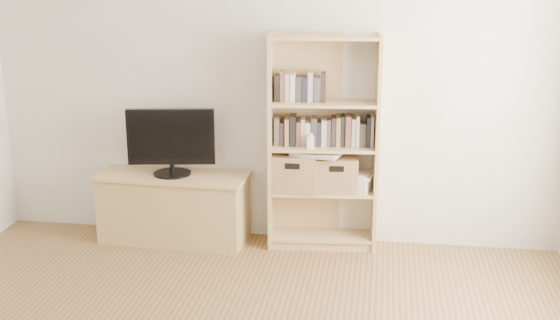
% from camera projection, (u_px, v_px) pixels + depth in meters
% --- Properties ---
extents(back_wall, '(4.50, 0.02, 2.60)m').
position_uv_depth(back_wall, '(272.00, 79.00, 5.44)').
color(back_wall, silver).
rests_on(back_wall, floor).
extents(tv_stand, '(1.17, 0.49, 0.53)m').
position_uv_depth(tv_stand, '(174.00, 209.00, 5.62)').
color(tv_stand, tan).
rests_on(tv_stand, floor).
extents(bookshelf, '(0.86, 0.37, 1.67)m').
position_uv_depth(bookshelf, '(323.00, 143.00, 5.36)').
color(bookshelf, tan).
rests_on(bookshelf, floor).
extents(television, '(0.68, 0.17, 0.53)m').
position_uv_depth(television, '(171.00, 142.00, 5.47)').
color(television, black).
rests_on(television, tv_stand).
extents(books_row_mid, '(0.91, 0.28, 0.24)m').
position_uv_depth(books_row_mid, '(323.00, 130.00, 5.35)').
color(books_row_mid, '#47413E').
rests_on(books_row_mid, bookshelf).
extents(books_row_upper, '(0.41, 0.18, 0.21)m').
position_uv_depth(books_row_upper, '(299.00, 87.00, 5.27)').
color(books_row_upper, '#47413E').
rests_on(books_row_upper, bookshelf).
extents(baby_monitor, '(0.05, 0.03, 0.10)m').
position_uv_depth(baby_monitor, '(311.00, 142.00, 5.27)').
color(baby_monitor, white).
rests_on(baby_monitor, bookshelf).
extents(basket_left, '(0.36, 0.30, 0.29)m').
position_uv_depth(basket_left, '(294.00, 171.00, 5.43)').
color(basket_left, olive).
rests_on(basket_left, bookshelf).
extents(basket_right, '(0.36, 0.30, 0.27)m').
position_uv_depth(basket_right, '(336.00, 173.00, 5.42)').
color(basket_right, olive).
rests_on(basket_right, bookshelf).
extents(laptop, '(0.41, 0.33, 0.03)m').
position_uv_depth(laptop, '(317.00, 153.00, 5.36)').
color(laptop, silver).
rests_on(laptop, basket_left).
extents(magazine_stack, '(0.23, 0.29, 0.12)m').
position_uv_depth(magazine_stack, '(360.00, 183.00, 5.43)').
color(magazine_stack, silver).
rests_on(magazine_stack, bookshelf).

